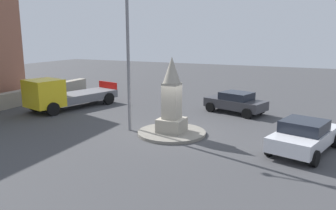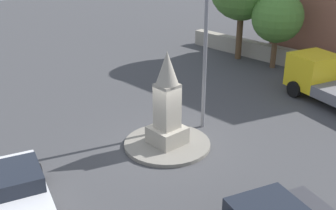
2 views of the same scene
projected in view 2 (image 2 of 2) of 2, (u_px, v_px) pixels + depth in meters
ground_plane at (167, 146)px, 16.42m from camera, size 80.00×80.00×0.00m
traffic_island at (167, 144)px, 16.39m from camera, size 3.43×3.43×0.15m
monument at (167, 105)px, 15.71m from camera, size 1.25×1.25×3.74m
streetlamp at (207, 11)px, 16.02m from camera, size 3.44×0.28×8.33m
car_white_approaching at (15, 192)px, 12.30m from camera, size 2.89×4.46×1.41m
truck_yellow_parked_right at (333, 84)px, 20.04m from camera, size 3.62×6.54×2.15m
stone_boundary_wall at (321, 65)px, 24.34m from camera, size 1.50×19.58×1.04m
tree_mid_cluster at (277, 17)px, 24.42m from camera, size 3.07×3.07×4.67m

